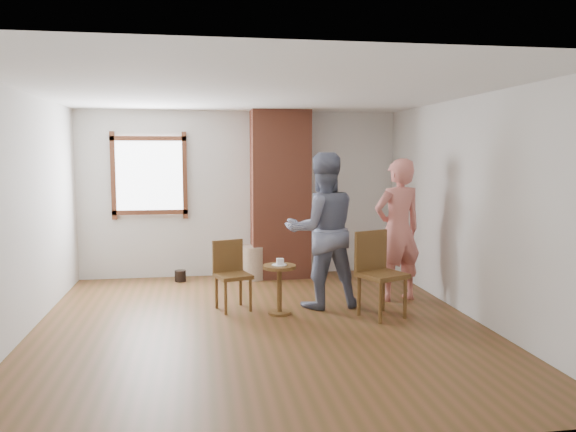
% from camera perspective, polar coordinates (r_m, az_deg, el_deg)
% --- Properties ---
extents(ground, '(5.50, 5.50, 0.00)m').
position_cam_1_polar(ground, '(6.46, -2.86, -11.04)').
color(ground, brown).
rests_on(ground, ground).
extents(room_shell, '(5.04, 5.52, 2.62)m').
position_cam_1_polar(room_shell, '(6.76, -3.98, 5.30)').
color(room_shell, silver).
rests_on(room_shell, ground).
extents(brick_chimney, '(0.90, 0.50, 2.60)m').
position_cam_1_polar(brick_chimney, '(8.74, -0.79, 2.19)').
color(brick_chimney, '#A25239').
rests_on(brick_chimney, ground).
extents(stoneware_crock, '(0.51, 0.51, 0.51)m').
position_cam_1_polar(stoneware_crock, '(8.73, -3.54, -4.74)').
color(stoneware_crock, '#CCB093').
rests_on(stoneware_crock, ground).
extents(dark_pot, '(0.18, 0.18, 0.17)m').
position_cam_1_polar(dark_pot, '(8.73, -10.88, -5.99)').
color(dark_pot, black).
rests_on(dark_pot, ground).
extents(dining_chair_left, '(0.50, 0.50, 0.86)m').
position_cam_1_polar(dining_chair_left, '(7.05, -5.81, -5.55)').
color(dining_chair_left, brown).
rests_on(dining_chair_left, ground).
extents(dining_chair_right, '(0.62, 0.62, 1.01)m').
position_cam_1_polar(dining_chair_right, '(6.79, 9.09, -5.32)').
color(dining_chair_right, brown).
rests_on(dining_chair_right, ground).
extents(side_table, '(0.40, 0.40, 0.60)m').
position_cam_1_polar(side_table, '(6.79, -0.89, -6.64)').
color(side_table, brown).
rests_on(side_table, ground).
extents(cake_plate, '(0.18, 0.18, 0.01)m').
position_cam_1_polar(cake_plate, '(6.75, -0.89, -4.98)').
color(cake_plate, white).
rests_on(cake_plate, side_table).
extents(cake_slice, '(0.08, 0.07, 0.06)m').
position_cam_1_polar(cake_slice, '(6.74, -0.81, -4.70)').
color(cake_slice, white).
rests_on(cake_slice, cake_plate).
extents(man, '(1.00, 0.81, 1.95)m').
position_cam_1_polar(man, '(7.05, 3.50, -1.47)').
color(man, '#141737').
rests_on(man, ground).
extents(person_pink, '(0.76, 0.58, 1.87)m').
position_cam_1_polar(person_pink, '(7.50, 11.08, -1.40)').
color(person_pink, '#DF7B6F').
rests_on(person_pink, ground).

